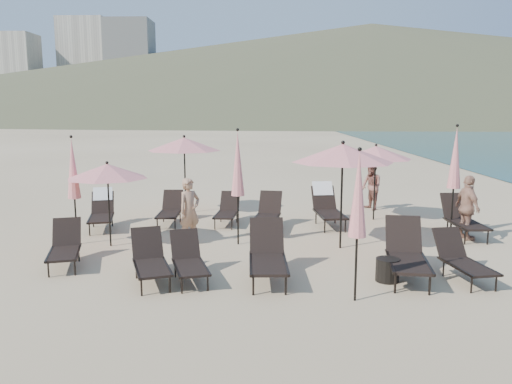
{
  "coord_description": "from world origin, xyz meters",
  "views": [
    {
      "loc": [
        -0.75,
        -9.18,
        3.14
      ],
      "look_at": [
        -1.08,
        3.5,
        1.1
      ],
      "focal_mm": 35.0,
      "sensor_mm": 36.0,
      "label": 1
    }
  ],
  "objects_px": {
    "lounger_1": "(150,259)",
    "umbrella_closed_1": "(455,158)",
    "lounger_9": "(267,213)",
    "umbrella_open_3": "(376,153)",
    "umbrella_open_0": "(107,171)",
    "beachgoer_c": "(468,208)",
    "umbrella_closed_3": "(238,164)",
    "beachgoer_a": "(190,211)",
    "beachgoer_b": "(371,186)",
    "umbrella_closed_0": "(358,195)",
    "lounger_10": "(327,206)",
    "umbrella_closed_2": "(73,169)",
    "umbrella_open_1": "(343,153)",
    "lounger_2": "(189,260)",
    "lounger_8": "(227,210)",
    "lounger_4": "(407,253)",
    "lounger_3": "(268,254)",
    "umbrella_open_2": "(184,144)",
    "lounger_6": "(102,210)",
    "lounger_11": "(463,218)",
    "side_table_0": "(152,259)",
    "lounger_5": "(462,259)",
    "side_table_1": "(387,270)",
    "lounger_0": "(65,246)"
  },
  "relations": [
    {
      "from": "lounger_1",
      "to": "umbrella_closed_1",
      "type": "xyz_separation_m",
      "value": [
        6.93,
        3.77,
        1.56
      ]
    },
    {
      "from": "lounger_9",
      "to": "umbrella_open_3",
      "type": "bearing_deg",
      "value": 31.0
    },
    {
      "from": "umbrella_open_0",
      "to": "beachgoer_c",
      "type": "distance_m",
      "value": 8.75
    },
    {
      "from": "umbrella_closed_3",
      "to": "beachgoer_a",
      "type": "relative_size",
      "value": 1.75
    },
    {
      "from": "beachgoer_b",
      "to": "umbrella_closed_0",
      "type": "bearing_deg",
      "value": -34.26
    },
    {
      "from": "lounger_10",
      "to": "umbrella_open_0",
      "type": "xyz_separation_m",
      "value": [
        -5.38,
        -2.39,
        1.24
      ]
    },
    {
      "from": "umbrella_closed_1",
      "to": "umbrella_closed_2",
      "type": "distance_m",
      "value": 9.39
    },
    {
      "from": "umbrella_open_1",
      "to": "beachgoer_a",
      "type": "relative_size",
      "value": 1.58
    },
    {
      "from": "lounger_10",
      "to": "lounger_2",
      "type": "bearing_deg",
      "value": -130.23
    },
    {
      "from": "lounger_8",
      "to": "lounger_10",
      "type": "xyz_separation_m",
      "value": [
        2.8,
        -0.03,
        0.15
      ]
    },
    {
      "from": "lounger_2",
      "to": "lounger_10",
      "type": "bearing_deg",
      "value": 38.98
    },
    {
      "from": "lounger_4",
      "to": "umbrella_open_3",
      "type": "bearing_deg",
      "value": 92.82
    },
    {
      "from": "lounger_4",
      "to": "lounger_9",
      "type": "xyz_separation_m",
      "value": [
        -2.65,
        3.96,
        -0.05
      ]
    },
    {
      "from": "lounger_4",
      "to": "beachgoer_b",
      "type": "distance_m",
      "value": 6.83
    },
    {
      "from": "lounger_2",
      "to": "beachgoer_c",
      "type": "distance_m",
      "value": 7.17
    },
    {
      "from": "umbrella_closed_1",
      "to": "lounger_3",
      "type": "bearing_deg",
      "value": -142.71
    },
    {
      "from": "umbrella_open_0",
      "to": "beachgoer_b",
      "type": "relative_size",
      "value": 1.33
    },
    {
      "from": "lounger_2",
      "to": "lounger_10",
      "type": "height_order",
      "value": "lounger_10"
    },
    {
      "from": "umbrella_closed_0",
      "to": "beachgoer_b",
      "type": "relative_size",
      "value": 1.7
    },
    {
      "from": "lounger_10",
      "to": "umbrella_open_0",
      "type": "bearing_deg",
      "value": -162.76
    },
    {
      "from": "lounger_1",
      "to": "umbrella_open_2",
      "type": "relative_size",
      "value": 0.68
    },
    {
      "from": "beachgoer_b",
      "to": "beachgoer_a",
      "type": "bearing_deg",
      "value": -71.63
    },
    {
      "from": "umbrella_open_0",
      "to": "umbrella_open_2",
      "type": "relative_size",
      "value": 0.83
    },
    {
      "from": "umbrella_closed_1",
      "to": "umbrella_open_3",
      "type": "bearing_deg",
      "value": 132.55
    },
    {
      "from": "umbrella_closed_1",
      "to": "umbrella_open_0",
      "type": "bearing_deg",
      "value": -171.02
    },
    {
      "from": "lounger_6",
      "to": "lounger_11",
      "type": "distance_m",
      "value": 9.52
    },
    {
      "from": "lounger_3",
      "to": "lounger_8",
      "type": "xyz_separation_m",
      "value": [
        -1.15,
        4.69,
        -0.08
      ]
    },
    {
      "from": "lounger_11",
      "to": "beachgoer_a",
      "type": "distance_m",
      "value": 6.91
    },
    {
      "from": "side_table_0",
      "to": "beachgoer_a",
      "type": "bearing_deg",
      "value": 78.71
    },
    {
      "from": "lounger_2",
      "to": "lounger_9",
      "type": "relative_size",
      "value": 0.91
    },
    {
      "from": "lounger_5",
      "to": "lounger_11",
      "type": "xyz_separation_m",
      "value": [
        1.29,
        3.36,
        0.06
      ]
    },
    {
      "from": "umbrella_closed_2",
      "to": "beachgoer_b",
      "type": "height_order",
      "value": "umbrella_closed_2"
    },
    {
      "from": "lounger_8",
      "to": "beachgoer_a",
      "type": "distance_m",
      "value": 2.24
    },
    {
      "from": "lounger_6",
      "to": "beachgoer_c",
      "type": "distance_m",
      "value": 9.52
    },
    {
      "from": "lounger_1",
      "to": "umbrella_closed_0",
      "type": "height_order",
      "value": "umbrella_closed_0"
    },
    {
      "from": "umbrella_open_1",
      "to": "umbrella_closed_0",
      "type": "bearing_deg",
      "value": -93.76
    },
    {
      "from": "lounger_8",
      "to": "lounger_3",
      "type": "bearing_deg",
      "value": -71.5
    },
    {
      "from": "lounger_2",
      "to": "lounger_9",
      "type": "xyz_separation_m",
      "value": [
        1.47,
        4.16,
        0.05
      ]
    },
    {
      "from": "lounger_3",
      "to": "lounger_10",
      "type": "distance_m",
      "value": 4.94
    },
    {
      "from": "lounger_2",
      "to": "umbrella_open_2",
      "type": "bearing_deg",
      "value": 82.46
    },
    {
      "from": "umbrella_closed_1",
      "to": "side_table_1",
      "type": "height_order",
      "value": "umbrella_closed_1"
    },
    {
      "from": "lounger_2",
      "to": "umbrella_open_3",
      "type": "height_order",
      "value": "umbrella_open_3"
    },
    {
      "from": "lounger_5",
      "to": "beachgoer_c",
      "type": "bearing_deg",
      "value": 57.0
    },
    {
      "from": "umbrella_open_2",
      "to": "umbrella_closed_0",
      "type": "xyz_separation_m",
      "value": [
        4.08,
        -7.35,
        -0.36
      ]
    },
    {
      "from": "lounger_5",
      "to": "beachgoer_b",
      "type": "distance_m",
      "value": 6.85
    },
    {
      "from": "lounger_3",
      "to": "umbrella_closed_1",
      "type": "relative_size",
      "value": 0.64
    },
    {
      "from": "lounger_2",
      "to": "lounger_0",
      "type": "bearing_deg",
      "value": 145.49
    },
    {
      "from": "lounger_3",
      "to": "lounger_1",
      "type": "bearing_deg",
      "value": -177.97
    },
    {
      "from": "lounger_1",
      "to": "lounger_8",
      "type": "distance_m",
      "value": 4.97
    },
    {
      "from": "lounger_1",
      "to": "lounger_11",
      "type": "relative_size",
      "value": 0.94
    }
  ]
}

